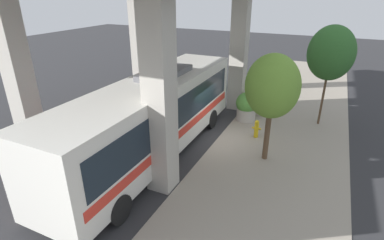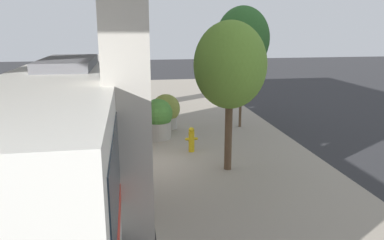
{
  "view_description": "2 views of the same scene",
  "coord_description": "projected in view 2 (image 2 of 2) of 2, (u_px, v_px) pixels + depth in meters",
  "views": [
    {
      "loc": [
        -4.51,
        12.71,
        6.93
      ],
      "look_at": [
        0.72,
        1.51,
        1.49
      ],
      "focal_mm": 28.0,
      "sensor_mm": 36.0,
      "label": 1
    },
    {
      "loc": [
        0.43,
        11.86,
        4.48
      ],
      "look_at": [
        -1.45,
        0.61,
        1.61
      ],
      "focal_mm": 35.0,
      "sensor_mm": 36.0,
      "label": 2
    }
  ],
  "objects": [
    {
      "name": "ground_plane",
      "position": [
        146.0,
        164.0,
        12.51
      ],
      "size": [
        80.0,
        80.0,
        0.0
      ],
      "primitive_type": "plane",
      "color": "#2D2D30",
      "rests_on": "ground"
    },
    {
      "name": "planter_middle",
      "position": [
        158.0,
        119.0,
        15.14
      ],
      "size": [
        1.21,
        1.21,
        1.66
      ],
      "color": "#ADA89E",
      "rests_on": "ground"
    },
    {
      "name": "planter_front",
      "position": [
        166.0,
        111.0,
        16.68
      ],
      "size": [
        1.26,
        1.26,
        1.56
      ],
      "color": "#ADA89E",
      "rests_on": "ground"
    },
    {
      "name": "street_tree_near",
      "position": [
        243.0,
        39.0,
        16.14
      ],
      "size": [
        2.33,
        2.33,
        5.34
      ],
      "color": "brown",
      "rests_on": "ground"
    },
    {
      "name": "street_tree_far",
      "position": [
        230.0,
        66.0,
        11.23
      ],
      "size": [
        2.21,
        2.21,
        4.67
      ],
      "color": "brown",
      "rests_on": "ground"
    },
    {
      "name": "fire_hydrant",
      "position": [
        191.0,
        140.0,
        13.59
      ],
      "size": [
        0.45,
        0.22,
        0.94
      ],
      "color": "gold",
      "rests_on": "ground"
    },
    {
      "name": "sidewalk_strip",
      "position": [
        233.0,
        159.0,
        12.99
      ],
      "size": [
        6.0,
        40.0,
        0.02
      ],
      "color": "gray",
      "rests_on": "ground"
    },
    {
      "name": "bus",
      "position": [
        66.0,
        132.0,
        9.1
      ],
      "size": [
        2.73,
        11.76,
        3.66
      ],
      "color": "silver",
      "rests_on": "ground"
    }
  ]
}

